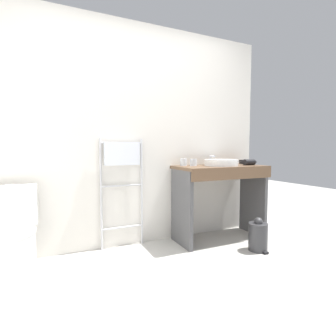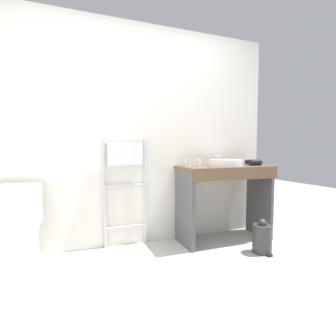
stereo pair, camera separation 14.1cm
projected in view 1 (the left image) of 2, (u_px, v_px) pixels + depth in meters
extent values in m
plane|color=#B2AFA8|center=(207.00, 314.00, 1.71)|extent=(12.00, 12.00, 0.00)
cube|color=silver|center=(136.00, 135.00, 2.96)|extent=(3.21, 0.12, 2.45)
cylinder|color=white|center=(8.00, 259.00, 2.08)|extent=(0.40, 0.40, 0.40)
cylinder|color=white|center=(7.00, 233.00, 2.07)|extent=(0.41, 0.41, 0.02)
cube|color=white|center=(10.00, 206.00, 2.29)|extent=(0.42, 0.15, 0.35)
cylinder|color=silver|center=(9.00, 185.00, 2.27)|extent=(0.05, 0.05, 0.01)
cylinder|color=silver|center=(101.00, 195.00, 2.75)|extent=(0.02, 0.02, 1.19)
cylinder|color=silver|center=(142.00, 192.00, 2.94)|extent=(0.02, 0.02, 1.19)
cylinder|color=silver|center=(122.00, 227.00, 2.87)|extent=(0.45, 0.02, 0.02)
cylinder|color=silver|center=(122.00, 186.00, 2.84)|extent=(0.45, 0.02, 0.02)
cylinder|color=silver|center=(121.00, 143.00, 2.81)|extent=(0.45, 0.02, 0.02)
cube|color=silver|center=(122.00, 154.00, 2.79)|extent=(0.38, 0.04, 0.25)
cube|color=brown|center=(220.00, 167.00, 3.08)|extent=(1.06, 0.53, 0.03)
cube|color=brown|center=(234.00, 175.00, 2.86)|extent=(1.06, 0.02, 0.10)
cube|color=#4C4C4F|center=(182.00, 208.00, 2.90)|extent=(0.04, 0.45, 0.84)
cube|color=#4C4C4F|center=(253.00, 200.00, 3.33)|extent=(0.04, 0.45, 0.84)
cylinder|color=white|center=(221.00, 163.00, 3.07)|extent=(0.39, 0.39, 0.08)
cylinder|color=silver|center=(221.00, 160.00, 3.07)|extent=(0.32, 0.32, 0.01)
cylinder|color=silver|center=(210.00, 160.00, 3.27)|extent=(0.02, 0.02, 0.12)
cylinder|color=silver|center=(212.00, 156.00, 3.23)|extent=(0.02, 0.09, 0.02)
cylinder|color=silver|center=(183.00, 162.00, 3.05)|extent=(0.08, 0.08, 0.09)
cylinder|color=silver|center=(193.00, 162.00, 3.04)|extent=(0.08, 0.08, 0.08)
cylinder|color=black|center=(249.00, 162.00, 3.18)|extent=(0.14, 0.07, 0.07)
cone|color=black|center=(255.00, 162.00, 3.22)|extent=(0.05, 0.06, 0.06)
cube|color=black|center=(243.00, 162.00, 3.23)|extent=(0.04, 0.09, 0.05)
cylinder|color=#333335|center=(258.00, 237.00, 2.77)|extent=(0.20, 0.20, 0.29)
sphere|color=#333335|center=(258.00, 222.00, 2.76)|extent=(0.09, 0.09, 0.09)
cube|color=black|center=(266.00, 253.00, 2.68)|extent=(0.05, 0.04, 0.02)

